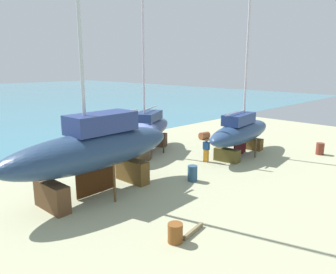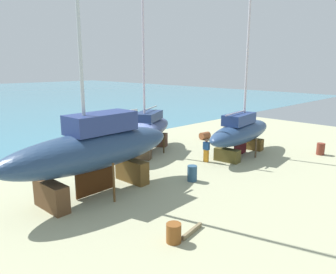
{
  "view_description": "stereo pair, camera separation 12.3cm",
  "coord_description": "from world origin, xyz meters",
  "px_view_note": "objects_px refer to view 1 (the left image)",
  "views": [
    {
      "loc": [
        -14.84,
        -18.0,
        6.72
      ],
      "look_at": [
        0.38,
        -2.7,
        1.9
      ],
      "focal_mm": 34.49,
      "sensor_mm": 36.0,
      "label": 1
    },
    {
      "loc": [
        -14.75,
        -18.09,
        6.72
      ],
      "look_at": [
        0.38,
        -2.7,
        1.9
      ],
      "focal_mm": 34.49,
      "sensor_mm": 36.0,
      "label": 2
    }
  ],
  "objects_px": {
    "sailboat_mid_port": "(95,149)",
    "barrel_tipped_center": "(192,173)",
    "worker": "(206,150)",
    "barrel_rust_mid": "(320,149)",
    "sailboat_small_center": "(241,132)",
    "barrel_ochre": "(175,233)",
    "sailboat_far_slipway": "(146,129)",
    "barrel_rust_near": "(204,136)"
  },
  "relations": [
    {
      "from": "worker",
      "to": "barrel_rust_mid",
      "type": "bearing_deg",
      "value": 142.4
    },
    {
      "from": "worker",
      "to": "barrel_rust_mid",
      "type": "distance_m",
      "value": 9.19
    },
    {
      "from": "worker",
      "to": "barrel_ochre",
      "type": "xyz_separation_m",
      "value": [
        -9.25,
        -5.87,
        -0.48
      ]
    },
    {
      "from": "barrel_rust_mid",
      "to": "barrel_ochre",
      "type": "relative_size",
      "value": 1.17
    },
    {
      "from": "worker",
      "to": "barrel_tipped_center",
      "type": "distance_m",
      "value": 4.11
    },
    {
      "from": "sailboat_small_center",
      "to": "barrel_ochre",
      "type": "xyz_separation_m",
      "value": [
        -12.49,
        -5.18,
        -1.43
      ]
    },
    {
      "from": "barrel_ochre",
      "to": "sailboat_small_center",
      "type": "bearing_deg",
      "value": 22.52
    },
    {
      "from": "barrel_tipped_center",
      "to": "barrel_rust_mid",
      "type": "xyz_separation_m",
      "value": [
        11.35,
        -3.09,
        -0.02
      ]
    },
    {
      "from": "sailboat_far_slipway",
      "to": "sailboat_small_center",
      "type": "distance_m",
      "value": 7.23
    },
    {
      "from": "sailboat_small_center",
      "to": "sailboat_mid_port",
      "type": "relative_size",
      "value": 0.74
    },
    {
      "from": "sailboat_mid_port",
      "to": "worker",
      "type": "height_order",
      "value": "sailboat_mid_port"
    },
    {
      "from": "worker",
      "to": "barrel_ochre",
      "type": "distance_m",
      "value": 10.96
    },
    {
      "from": "sailboat_small_center",
      "to": "barrel_rust_mid",
      "type": "xyz_separation_m",
      "value": [
        4.49,
        -4.28,
        -1.37
      ]
    },
    {
      "from": "sailboat_far_slipway",
      "to": "barrel_rust_mid",
      "type": "distance_m",
      "value": 13.47
    },
    {
      "from": "barrel_rust_mid",
      "to": "barrel_ochre",
      "type": "bearing_deg",
      "value": -176.98
    },
    {
      "from": "barrel_tipped_center",
      "to": "barrel_ochre",
      "type": "distance_m",
      "value": 6.89
    },
    {
      "from": "sailboat_far_slipway",
      "to": "worker",
      "type": "height_order",
      "value": "sailboat_far_slipway"
    },
    {
      "from": "sailboat_small_center",
      "to": "barrel_rust_mid",
      "type": "relative_size",
      "value": 14.4
    },
    {
      "from": "sailboat_far_slipway",
      "to": "barrel_ochre",
      "type": "height_order",
      "value": "sailboat_far_slipway"
    },
    {
      "from": "barrel_rust_mid",
      "to": "barrel_rust_near",
      "type": "bearing_deg",
      "value": 102.98
    },
    {
      "from": "sailboat_small_center",
      "to": "barrel_rust_near",
      "type": "bearing_deg",
      "value": 58.67
    },
    {
      "from": "sailboat_far_slipway",
      "to": "barrel_tipped_center",
      "type": "xyz_separation_m",
      "value": [
        -2.45,
        -6.92,
        -1.37
      ]
    },
    {
      "from": "sailboat_far_slipway",
      "to": "sailboat_mid_port",
      "type": "xyz_separation_m",
      "value": [
        -7.52,
        -4.61,
        0.64
      ]
    },
    {
      "from": "sailboat_mid_port",
      "to": "barrel_rust_near",
      "type": "height_order",
      "value": "sailboat_mid_port"
    },
    {
      "from": "barrel_ochre",
      "to": "sailboat_far_slipway",
      "type": "bearing_deg",
      "value": 53.5
    },
    {
      "from": "worker",
      "to": "barrel_ochre",
      "type": "bearing_deg",
      "value": 27.55
    },
    {
      "from": "sailboat_mid_port",
      "to": "barrel_tipped_center",
      "type": "bearing_deg",
      "value": 152.48
    },
    {
      "from": "sailboat_mid_port",
      "to": "barrel_rust_mid",
      "type": "xyz_separation_m",
      "value": [
        16.43,
        -5.4,
        -2.03
      ]
    },
    {
      "from": "sailboat_far_slipway",
      "to": "worker",
      "type": "xyz_separation_m",
      "value": [
        1.18,
        -5.04,
        -0.98
      ]
    },
    {
      "from": "barrel_ochre",
      "to": "barrel_rust_near",
      "type": "distance_m",
      "value": 18.1
    },
    {
      "from": "sailboat_mid_port",
      "to": "worker",
      "type": "xyz_separation_m",
      "value": [
        8.71,
        -0.43,
        -1.62
      ]
    },
    {
      "from": "sailboat_far_slipway",
      "to": "barrel_ochre",
      "type": "xyz_separation_m",
      "value": [
        -8.07,
        -10.91,
        -1.46
      ]
    },
    {
      "from": "sailboat_small_center",
      "to": "barrel_ochre",
      "type": "distance_m",
      "value": 13.59
    },
    {
      "from": "sailboat_far_slipway",
      "to": "barrel_rust_near",
      "type": "relative_size",
      "value": 12.52
    },
    {
      "from": "sailboat_mid_port",
      "to": "barrel_ochre",
      "type": "height_order",
      "value": "sailboat_mid_port"
    },
    {
      "from": "sailboat_far_slipway",
      "to": "barrel_rust_near",
      "type": "bearing_deg",
      "value": 147.3
    },
    {
      "from": "worker",
      "to": "barrel_tipped_center",
      "type": "bearing_deg",
      "value": 22.5
    },
    {
      "from": "worker",
      "to": "barrel_rust_near",
      "type": "bearing_deg",
      "value": -144.97
    },
    {
      "from": "worker",
      "to": "barrel_rust_mid",
      "type": "xyz_separation_m",
      "value": [
        7.72,
        -4.97,
        -0.41
      ]
    },
    {
      "from": "barrel_rust_near",
      "to": "sailboat_small_center",
      "type": "bearing_deg",
      "value": -113.31
    },
    {
      "from": "worker",
      "to": "barrel_ochre",
      "type": "relative_size",
      "value": 2.16
    },
    {
      "from": "worker",
      "to": "sailboat_mid_port",
      "type": "bearing_deg",
      "value": -7.63
    }
  ]
}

